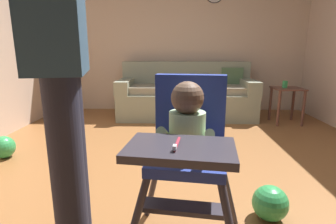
{
  "coord_description": "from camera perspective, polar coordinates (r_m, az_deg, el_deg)",
  "views": [
    {
      "loc": [
        -0.05,
        -2.0,
        1.04
      ],
      "look_at": [
        -0.09,
        -0.73,
        0.74
      ],
      "focal_mm": 28.2,
      "sensor_mm": 36.0,
      "label": 1
    }
  ],
  "objects": [
    {
      "name": "ground",
      "position": [
        2.27,
        2.78,
        -15.5
      ],
      "size": [
        5.92,
        6.96,
        0.1
      ],
      "primitive_type": "cube",
      "color": "#945E33"
    },
    {
      "name": "wall_far",
      "position": [
        4.71,
        2.32,
        16.04
      ],
      "size": [
        5.12,
        0.06,
        2.56
      ],
      "primitive_type": "cube",
      "color": "beige",
      "rests_on": "ground"
    },
    {
      "name": "couch",
      "position": [
        4.25,
        4.02,
        3.5
      ],
      "size": [
        2.11,
        0.86,
        0.86
      ],
      "rotation": [
        0.0,
        0.0,
        -1.57
      ],
      "color": "gray",
      "rests_on": "ground"
    },
    {
      "name": "high_chair",
      "position": [
        1.28,
        4.22,
        -5.67
      ],
      "size": [
        0.68,
        0.78,
        0.93
      ],
      "rotation": [
        0.0,
        0.0,
        -1.71
      ],
      "color": "#37333C",
      "rests_on": "ground"
    },
    {
      "name": "adult_standing",
      "position": [
        1.17,
        -22.02,
        10.3
      ],
      "size": [
        0.59,
        0.5,
        1.76
      ],
      "rotation": [
        0.0,
        0.0,
        0.25
      ],
      "color": "#2D2D3C",
      "rests_on": "ground"
    },
    {
      "name": "toy_ball",
      "position": [
        1.86,
        21.21,
        -17.88
      ],
      "size": [
        0.22,
        0.22,
        0.22
      ],
      "primitive_type": "sphere",
      "color": "green",
      "rests_on": "ground"
    },
    {
      "name": "toy_ball_second",
      "position": [
        3.09,
        -32.03,
        -6.46
      ],
      "size": [
        0.22,
        0.22,
        0.22
      ],
      "primitive_type": "sphere",
      "color": "green",
      "rests_on": "ground"
    },
    {
      "name": "side_table",
      "position": [
        4.18,
        24.33,
        2.89
      ],
      "size": [
        0.4,
        0.4,
        0.52
      ],
      "color": "brown",
      "rests_on": "ground"
    },
    {
      "name": "sippy_cup",
      "position": [
        4.14,
        23.96,
        5.49
      ],
      "size": [
        0.07,
        0.07,
        0.1
      ],
      "primitive_type": "cylinder",
      "color": "green",
      "rests_on": "side_table"
    }
  ]
}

